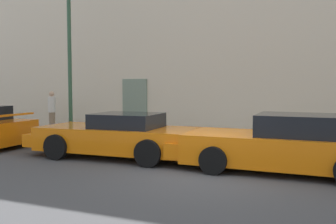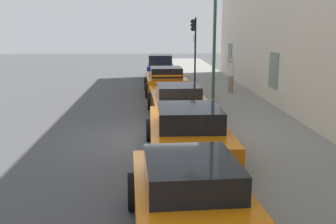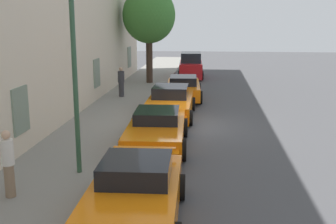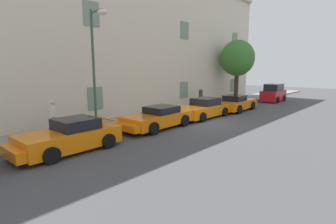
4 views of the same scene
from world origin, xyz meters
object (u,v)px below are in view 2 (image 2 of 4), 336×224
at_px(sportscar_yellow_flank, 177,101).
at_px(street_lamp, 206,1).
at_px(sportscar_tail_end, 195,215).
at_px(pedestrian_strolling, 231,75).
at_px(sportscar_red_lead, 165,81).
at_px(sportscar_white_middle, 187,132).
at_px(traffic_light, 194,39).
at_px(hatchback_distant, 160,69).

bearing_deg(sportscar_yellow_flank, street_lamp, 152.87).
distance_m(sportscar_tail_end, pedestrian_strolling, 14.63).
xyz_separation_m(sportscar_red_lead, street_lamp, (2.75, 1.69, 3.91)).
height_order(sportscar_red_lead, street_lamp, street_lamp).
height_order(sportscar_yellow_flank, street_lamp, street_lamp).
height_order(sportscar_yellow_flank, sportscar_white_middle, sportscar_white_middle).
distance_m(traffic_light, street_lamp, 5.77).
bearing_deg(pedestrian_strolling, sportscar_tail_end, -13.45).
height_order(sportscar_white_middle, hatchback_distant, hatchback_distant).
relative_size(sportscar_red_lead, traffic_light, 1.21).
distance_m(sportscar_yellow_flank, hatchback_distant, 10.49).
relative_size(sportscar_yellow_flank, hatchback_distant, 1.40).
relative_size(sportscar_tail_end, street_lamp, 0.78).
bearing_deg(sportscar_tail_end, sportscar_red_lead, 179.51).
distance_m(sportscar_yellow_flank, sportscar_white_middle, 4.66).
xyz_separation_m(sportscar_white_middle, pedestrian_strolling, (-9.39, 3.09, 0.42)).
bearing_deg(sportscar_yellow_flank, traffic_light, 169.43).
bearing_deg(sportscar_red_lead, pedestrian_strolling, 74.58).
bearing_deg(sportscar_tail_end, hatchback_distant, -179.98).
relative_size(sportscar_white_middle, pedestrian_strolling, 2.99).
bearing_deg(hatchback_distant, pedestrian_strolling, 30.62).
height_order(sportscar_yellow_flank, traffic_light, traffic_light).
distance_m(sportscar_yellow_flank, pedestrian_strolling, 5.64).
bearing_deg(street_lamp, sportscar_white_middle, -11.30).
height_order(hatchback_distant, pedestrian_strolling, pedestrian_strolling).
xyz_separation_m(sportscar_red_lead, sportscar_white_middle, (10.29, 0.19, 0.00)).
bearing_deg(sportscar_yellow_flank, sportscar_tail_end, -2.09).
bearing_deg(sportscar_white_middle, sportscar_tail_end, -3.74).
xyz_separation_m(sportscar_yellow_flank, sportscar_white_middle, (4.66, -0.03, 0.01)).
xyz_separation_m(sportscar_red_lead, sportscar_tail_end, (15.13, -0.13, -0.00)).
relative_size(sportscar_tail_end, traffic_light, 1.32).
distance_m(sportscar_yellow_flank, traffic_light, 8.77).
height_order(sportscar_white_middle, pedestrian_strolling, pedestrian_strolling).
bearing_deg(street_lamp, hatchback_distant, -166.47).
distance_m(sportscar_tail_end, hatchback_distant, 19.99).
relative_size(traffic_light, pedestrian_strolling, 2.22).
height_order(sportscar_tail_end, traffic_light, traffic_light).
bearing_deg(traffic_light, sportscar_red_lead, -33.00).
bearing_deg(sportscar_white_middle, street_lamp, 168.70).
relative_size(sportscar_yellow_flank, traffic_light, 1.32).
bearing_deg(traffic_light, sportscar_white_middle, -6.97).
height_order(sportscar_red_lead, sportscar_yellow_flank, sportscar_red_lead).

